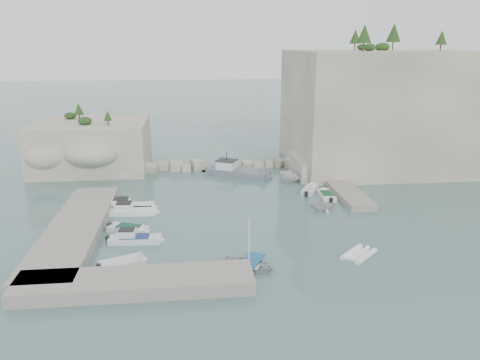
{
  "coord_description": "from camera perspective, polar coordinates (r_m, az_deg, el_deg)",
  "views": [
    {
      "loc": [
        -5.5,
        -45.1,
        18.13
      ],
      "look_at": [
        0.0,
        6.0,
        3.0
      ],
      "focal_mm": 35.0,
      "sensor_mm": 36.0,
      "label": 1
    }
  ],
  "objects": [
    {
      "name": "ledge_east",
      "position": [
        60.93,
        12.32,
        -0.91
      ],
      "size": [
        3.0,
        16.0,
        0.8
      ],
      "primitive_type": "cube",
      "color": "#9E9689",
      "rests_on": "ground"
    },
    {
      "name": "motorboat_b",
      "position": [
        53.07,
        -13.03,
        -4.02
      ],
      "size": [
        6.04,
        2.25,
        1.4
      ],
      "primitive_type": null,
      "rotation": [
        0.0,
        0.0,
        -0.05
      ],
      "color": "white",
      "rests_on": "ground"
    },
    {
      "name": "rowboat_mast",
      "position": [
        38.68,
        1.12,
        -7.35
      ],
      "size": [
        0.1,
        0.1,
        4.2
      ],
      "primitive_type": "cylinder",
      "color": "white",
      "rests_on": "rowboat"
    },
    {
      "name": "motorboat_d",
      "position": [
        45.71,
        -12.66,
        -7.39
      ],
      "size": [
        5.45,
        1.92,
        1.4
      ],
      "primitive_type": null,
      "rotation": [
        0.0,
        0.0,
        -0.06
      ],
      "color": "silver",
      "rests_on": "ground"
    },
    {
      "name": "cliff_terrace",
      "position": [
        67.89,
        9.88,
        1.76
      ],
      "size": [
        8.0,
        10.0,
        2.5
      ],
      "primitive_type": "cube",
      "color": "beige",
      "rests_on": "ground"
    },
    {
      "name": "quay_south",
      "position": [
        37.32,
        -12.61,
        -12.14
      ],
      "size": [
        18.0,
        4.0,
        1.1
      ],
      "primitive_type": "cube",
      "color": "#9E9689",
      "rests_on": "ground"
    },
    {
      "name": "ground",
      "position": [
        48.92,
        0.75,
        -5.35
      ],
      "size": [
        400.0,
        400.0,
        0.0
      ],
      "primitive_type": "plane",
      "color": "slate",
      "rests_on": "ground"
    },
    {
      "name": "tender_east_d",
      "position": [
        64.23,
        6.92,
        -0.12
      ],
      "size": [
        5.34,
        2.94,
        1.95
      ],
      "primitive_type": "imported",
      "rotation": [
        0.0,
        0.0,
        1.79
      ],
      "color": "silver",
      "rests_on": "ground"
    },
    {
      "name": "motorboat_a",
      "position": [
        54.55,
        -13.36,
        -3.47
      ],
      "size": [
        6.19,
        2.05,
        1.4
      ],
      "primitive_type": null,
      "rotation": [
        0.0,
        0.0,
        -0.04
      ],
      "color": "white",
      "rests_on": "ground"
    },
    {
      "name": "tender_east_a",
      "position": [
        53.66,
        10.04,
        -3.61
      ],
      "size": [
        3.23,
        2.85,
        1.59
      ],
      "primitive_type": "imported",
      "rotation": [
        0.0,
        0.0,
        1.66
      ],
      "color": "silver",
      "rests_on": "ground"
    },
    {
      "name": "breakwater",
      "position": [
        69.48,
        -2.23,
        1.86
      ],
      "size": [
        28.0,
        3.0,
        1.4
      ],
      "primitive_type": "cube",
      "color": "beige",
      "rests_on": "ground"
    },
    {
      "name": "outcrop_west",
      "position": [
        73.07,
        -17.5,
        4.09
      ],
      "size": [
        16.0,
        14.0,
        7.0
      ],
      "primitive_type": "cube",
      "color": "beige",
      "rests_on": "ground"
    },
    {
      "name": "inflatable_dinghy",
      "position": [
        43.2,
        14.26,
        -8.96
      ],
      "size": [
        3.93,
        3.85,
        0.44
      ],
      "primitive_type": null,
      "rotation": [
        0.0,
        0.0,
        0.75
      ],
      "color": "white",
      "rests_on": "ground"
    },
    {
      "name": "vegetation",
      "position": [
        73.32,
        12.91,
        15.85
      ],
      "size": [
        53.48,
        13.88,
        13.4
      ],
      "color": "#1E4219",
      "rests_on": "ground"
    },
    {
      "name": "tender_east_b",
      "position": [
        57.93,
        10.5,
        -2.12
      ],
      "size": [
        1.59,
        4.34,
        0.7
      ],
      "primitive_type": null,
      "rotation": [
        0.0,
        0.0,
        1.54
      ],
      "color": "white",
      "rests_on": "ground"
    },
    {
      "name": "motorboat_e",
      "position": [
        41.36,
        -14.14,
        -10.14
      ],
      "size": [
        4.45,
        3.16,
        0.7
      ],
      "primitive_type": null,
      "rotation": [
        0.0,
        0.0,
        0.4
      ],
      "color": "silver",
      "rests_on": "ground"
    },
    {
      "name": "quay_west",
      "position": [
        48.85,
        -19.41,
        -5.67
      ],
      "size": [
        5.0,
        24.0,
        1.1
      ],
      "primitive_type": "cube",
      "color": "#9E9689",
      "rests_on": "ground"
    },
    {
      "name": "motorboat_c",
      "position": [
        48.27,
        -13.44,
        -6.14
      ],
      "size": [
        4.73,
        3.27,
        0.7
      ],
      "primitive_type": null,
      "rotation": [
        0.0,
        0.0,
        -0.41
      ],
      "color": "silver",
      "rests_on": "ground"
    },
    {
      "name": "rowboat",
      "position": [
        39.78,
        1.1,
        -10.72
      ],
      "size": [
        5.38,
        4.88,
        0.91
      ],
      "primitive_type": "imported",
      "rotation": [
        0.0,
        0.0,
        1.07
      ],
      "color": "silver",
      "rests_on": "ground"
    },
    {
      "name": "work_boat",
      "position": [
        66.46,
        -0.21,
        0.57
      ],
      "size": [
        10.03,
        7.25,
        2.2
      ],
      "primitive_type": null,
      "rotation": [
        0.0,
        0.0,
        -0.5
      ],
      "color": "slate",
      "rests_on": "ground"
    },
    {
      "name": "tender_east_c",
      "position": [
        59.84,
        8.5,
        -1.42
      ],
      "size": [
        3.21,
        4.57,
        0.7
      ],
      "primitive_type": null,
      "rotation": [
        0.0,
        0.0,
        1.12
      ],
      "color": "silver",
      "rests_on": "ground"
    },
    {
      "name": "cliff_east",
      "position": [
        74.45,
        16.6,
        8.3
      ],
      "size": [
        26.0,
        22.0,
        17.0
      ],
      "primitive_type": "cube",
      "color": "beige",
      "rests_on": "ground"
    }
  ]
}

